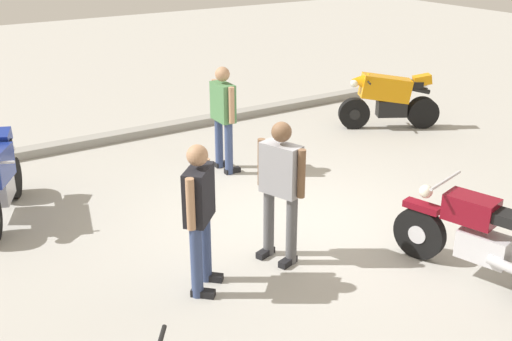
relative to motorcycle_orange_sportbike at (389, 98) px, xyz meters
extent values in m
plane|color=#ADAAA3|center=(-3.94, -2.48, -0.59)|extent=(40.00, 40.00, 0.00)
cube|color=gray|center=(-3.94, 2.12, -0.52)|extent=(14.00, 0.30, 0.15)
cylinder|color=black|center=(-0.58, 0.33, -0.29)|extent=(0.60, 0.44, 0.60)
cylinder|color=black|center=(0.60, -0.34, -0.29)|extent=(0.63, 0.49, 0.60)
cylinder|color=black|center=(-0.58, 0.33, -0.29)|extent=(0.27, 0.26, 0.21)
cylinder|color=black|center=(0.60, -0.34, -0.29)|extent=(0.27, 0.26, 0.21)
cube|color=black|center=(0.05, -0.03, -0.19)|extent=(0.63, 0.52, 0.32)
cube|color=orange|center=(-0.08, 0.04, 0.21)|extent=(1.04, 0.80, 0.57)
cone|color=orange|center=(-0.53, 0.30, 0.36)|extent=(0.48, 0.47, 0.39)
cube|color=black|center=(0.27, -0.15, 0.28)|extent=(0.65, 0.52, 0.12)
cube|color=orange|center=(0.53, -0.30, 0.36)|extent=(0.41, 0.36, 0.23)
cylinder|color=black|center=(0.53, -0.21, 0.18)|extent=(0.39, 0.27, 0.17)
cylinder|color=black|center=(0.45, -0.35, 0.18)|extent=(0.39, 0.27, 0.17)
cylinder|color=black|center=(-0.41, 0.23, 0.38)|extent=(0.38, 0.63, 0.04)
sphere|color=silver|center=(-0.60, 0.34, 0.31)|extent=(0.16, 0.16, 0.16)
cylinder|color=black|center=(-6.97, 0.51, -0.29)|extent=(0.43, 0.64, 0.60)
cylinder|color=silver|center=(-6.97, 0.51, -0.29)|extent=(0.25, 0.26, 0.21)
cube|color=silver|center=(-7.20, -0.07, -0.19)|extent=(0.47, 0.62, 0.32)
cube|color=navy|center=(-6.99, 0.44, 0.36)|extent=(0.33, 0.40, 0.23)
cylinder|color=silver|center=(-6.94, 0.36, 0.18)|extent=(0.23, 0.40, 0.17)
cylinder|color=black|center=(-3.23, -3.93, -0.27)|extent=(0.29, 0.65, 0.64)
cylinder|color=silver|center=(-3.23, -3.93, -0.27)|extent=(0.20, 0.25, 0.22)
cube|color=silver|center=(-3.03, -4.68, -0.17)|extent=(0.42, 0.61, 0.32)
cube|color=maroon|center=(-3.08, -4.49, 0.23)|extent=(0.46, 0.63, 0.30)
cube|color=maroon|center=(-3.23, -3.93, 0.08)|extent=(0.27, 0.47, 0.08)
cube|color=black|center=(-2.96, -4.92, 0.25)|extent=(0.41, 0.65, 0.12)
cylinder|color=silver|center=(-3.17, -4.17, 0.48)|extent=(0.68, 0.22, 0.04)
sphere|color=silver|center=(-3.23, -3.96, 0.28)|extent=(0.16, 0.16, 0.16)
cylinder|color=#384772|center=(-5.87, -3.26, -0.18)|extent=(0.18, 0.18, 0.83)
cube|color=black|center=(-5.82, -3.30, -0.55)|extent=(0.26, 0.25, 0.08)
cylinder|color=#384772|center=(-5.63, -3.03, -0.18)|extent=(0.18, 0.18, 0.83)
cube|color=black|center=(-5.59, -3.07, -0.55)|extent=(0.26, 0.25, 0.08)
cube|color=black|center=(-5.75, -3.14, 0.53)|extent=(0.49, 0.49, 0.59)
cylinder|color=tan|center=(-5.95, -3.34, 0.55)|extent=(0.13, 0.13, 0.56)
cylinder|color=tan|center=(-5.55, -2.95, 0.55)|extent=(0.13, 0.13, 0.56)
sphere|color=tan|center=(-5.75, -3.14, 0.97)|extent=(0.23, 0.23, 0.23)
cylinder|color=#384772|center=(-3.81, -0.40, -0.17)|extent=(0.13, 0.13, 0.85)
cube|color=black|center=(-3.75, -0.41, -0.55)|extent=(0.26, 0.11, 0.08)
cylinder|color=#384772|center=(-3.80, -0.07, -0.17)|extent=(0.13, 0.13, 0.85)
cube|color=black|center=(-3.74, -0.07, -0.55)|extent=(0.26, 0.11, 0.08)
cube|color=#4C7F4C|center=(-3.81, -0.24, 0.55)|extent=(0.24, 0.48, 0.60)
cylinder|color=tan|center=(-3.82, -0.52, 0.57)|extent=(0.09, 0.09, 0.56)
cylinder|color=tan|center=(-3.80, 0.05, 0.57)|extent=(0.09, 0.09, 0.56)
sphere|color=tan|center=(-3.81, -0.24, 1.00)|extent=(0.23, 0.23, 0.23)
cylinder|color=#59595B|center=(-4.71, -2.91, -0.17)|extent=(0.16, 0.16, 0.85)
cube|color=black|center=(-4.77, -2.93, -0.55)|extent=(0.28, 0.18, 0.08)
cylinder|color=#59595B|center=(-4.61, -3.23, -0.17)|extent=(0.16, 0.16, 0.85)
cube|color=black|center=(-4.66, -3.25, -0.55)|extent=(0.28, 0.18, 0.08)
cube|color=#99999E|center=(-4.66, -3.07, 0.56)|extent=(0.36, 0.52, 0.60)
cylinder|color=brown|center=(-4.75, -2.80, 0.58)|extent=(0.11, 0.11, 0.57)
cylinder|color=brown|center=(-4.57, -3.34, 0.58)|extent=(0.11, 0.11, 0.57)
sphere|color=brown|center=(-4.66, -3.07, 1.01)|extent=(0.23, 0.23, 0.23)
cube|color=black|center=(-3.00, -0.63, -0.58)|extent=(0.36, 0.36, 0.03)
cone|color=orange|center=(-3.00, -0.63, -0.31)|extent=(0.28, 0.28, 0.50)
cylinder|color=white|center=(-3.00, -0.63, -0.27)|extent=(0.19, 0.19, 0.08)
camera|label=1|loc=(-8.43, -8.47, 3.19)|focal=43.73mm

